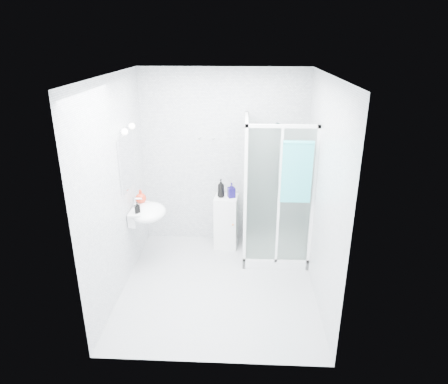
# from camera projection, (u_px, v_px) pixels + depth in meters

# --- Properties ---
(room) EXTENTS (2.40, 2.60, 2.60)m
(room) POSITION_uv_depth(u_px,v_px,m) (218.00, 191.00, 4.64)
(room) COLOR silver
(room) RESTS_ON ground
(shower_enclosure) EXTENTS (0.90, 0.95, 2.00)m
(shower_enclosure) POSITION_uv_depth(u_px,v_px,m) (269.00, 228.00, 5.63)
(shower_enclosure) COLOR white
(shower_enclosure) RESTS_ON ground
(wall_basin) EXTENTS (0.46, 0.56, 0.35)m
(wall_basin) POSITION_uv_depth(u_px,v_px,m) (146.00, 213.00, 5.29)
(wall_basin) COLOR white
(wall_basin) RESTS_ON ground
(mirror) EXTENTS (0.02, 0.60, 0.70)m
(mirror) POSITION_uv_depth(u_px,v_px,m) (127.00, 162.00, 5.04)
(mirror) COLOR white
(mirror) RESTS_ON room
(vanity_lights) EXTENTS (0.10, 0.40, 0.08)m
(vanity_lights) POSITION_uv_depth(u_px,v_px,m) (128.00, 129.00, 4.89)
(vanity_lights) COLOR silver
(vanity_lights) RESTS_ON room
(wall_hooks) EXTENTS (0.23, 0.06, 0.03)m
(wall_hooks) POSITION_uv_depth(u_px,v_px,m) (206.00, 138.00, 5.70)
(wall_hooks) COLOR silver
(wall_hooks) RESTS_ON room
(storage_cabinet) EXTENTS (0.36, 0.37, 0.80)m
(storage_cabinet) POSITION_uv_depth(u_px,v_px,m) (226.00, 222.00, 5.94)
(storage_cabinet) COLOR white
(storage_cabinet) RESTS_ON ground
(hand_towel) EXTENTS (0.37, 0.05, 0.79)m
(hand_towel) POSITION_uv_depth(u_px,v_px,m) (297.00, 171.00, 4.88)
(hand_towel) COLOR #2FADB5
(hand_towel) RESTS_ON shower_enclosure
(shampoo_bottle_a) EXTENTS (0.12, 0.12, 0.27)m
(shampoo_bottle_a) POSITION_uv_depth(u_px,v_px,m) (221.00, 188.00, 5.74)
(shampoo_bottle_a) COLOR black
(shampoo_bottle_a) RESTS_ON storage_cabinet
(shampoo_bottle_b) EXTENTS (0.13, 0.13, 0.22)m
(shampoo_bottle_b) POSITION_uv_depth(u_px,v_px,m) (231.00, 190.00, 5.74)
(shampoo_bottle_b) COLOR #150E54
(shampoo_bottle_b) RESTS_ON storage_cabinet
(soap_dispenser_orange) EXTENTS (0.19, 0.19, 0.19)m
(soap_dispenser_orange) POSITION_uv_depth(u_px,v_px,m) (141.00, 196.00, 5.40)
(soap_dispenser_orange) COLOR red
(soap_dispenser_orange) RESTS_ON wall_basin
(soap_dispenser_black) EXTENTS (0.09, 0.09, 0.15)m
(soap_dispenser_black) POSITION_uv_depth(u_px,v_px,m) (137.00, 207.00, 5.10)
(soap_dispenser_black) COLOR black
(soap_dispenser_black) RESTS_ON wall_basin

